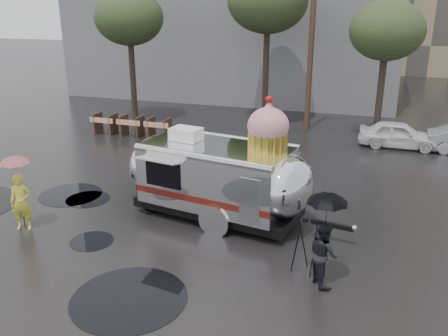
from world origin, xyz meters
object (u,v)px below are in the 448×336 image
(person_left, at_px, (21,202))
(tripod, at_px, (305,240))
(airstream_trailer, at_px, (220,174))
(person_right, at_px, (323,254))

(person_left, height_order, tripod, person_left)
(airstream_trailer, height_order, person_right, airstream_trailer)
(person_left, distance_m, person_right, 8.72)
(person_left, bearing_deg, airstream_trailer, 3.06)
(person_left, height_order, person_right, person_left)
(airstream_trailer, height_order, person_left, airstream_trailer)
(person_right, xyz_separation_m, tripod, (-0.50, 0.37, 0.08))
(person_left, xyz_separation_m, tripod, (8.22, 0.20, 0.03))
(person_right, bearing_deg, person_left, 54.85)
(tripod, bearing_deg, person_left, -164.45)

